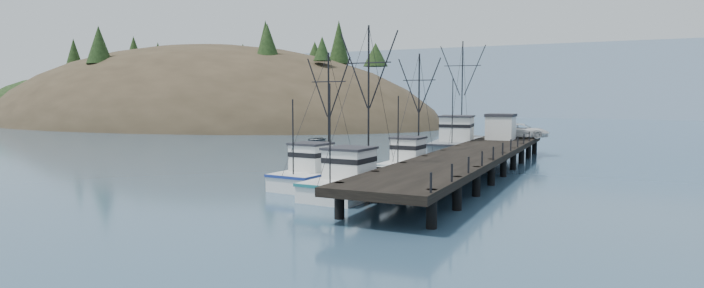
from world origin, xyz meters
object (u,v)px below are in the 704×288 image
pier (472,155)px  trawler_near (361,181)px  trawler_mid (322,174)px  trawler_far (414,164)px  work_vessel (459,145)px  pickup_truck (522,131)px  pier_shed (501,126)px  motorboat (316,142)px

pier → trawler_near: (-4.93, -12.03, -0.87)m
pier → trawler_mid: 13.64m
trawler_near → trawler_far: 10.43m
trawler_far → trawler_near: bearing=-91.6°
work_vessel → pickup_truck: bearing=25.6°
pickup_truck → trawler_near: bearing=163.8°
trawler_near → pickup_truck: size_ratio=2.06×
trawler_mid → work_vessel: 25.46m
trawler_far → pier_shed: trawler_far is taller
trawler_near → trawler_mid: 4.45m
trawler_near → trawler_far: (0.29, 10.43, 0.00)m
trawler_near → pier_shed: trawler_near is taller
trawler_mid → motorboat: trawler_mid is taller
trawler_far → motorboat: bearing=132.9°
pier → trawler_far: size_ratio=4.11×
trawler_mid → trawler_far: size_ratio=0.96×
motorboat → pier_shed: bearing=-28.6°
trawler_mid → trawler_near: bearing=-24.1°
work_vessel → pickup_truck: size_ratio=2.78×
trawler_far → pier_shed: (4.31, 16.24, 2.60)m
trawler_near → motorboat: size_ratio=2.35×
trawler_near → pickup_truck: trawler_near is taller
trawler_mid → trawler_far: trawler_far is taller
trawler_far → work_vessel: size_ratio=0.66×
pickup_truck → motorboat: 31.11m
trawler_near → pier: bearing=67.7°
pier → pier_shed: size_ratio=13.75×
work_vessel → trawler_near: bearing=-90.0°
trawler_far → pickup_truck: trawler_far is taller
trawler_mid → work_vessel: bearing=80.9°
trawler_mid → motorboat: (-19.82, 34.64, -0.82)m
trawler_far → motorboat: (-24.17, 26.03, -0.82)m
trawler_far → motorboat: size_ratio=2.11×
trawler_near → trawler_far: size_ratio=1.12×
pier → pickup_truck: size_ratio=7.59×
pickup_truck → motorboat: (-30.31, 6.43, -2.81)m
pickup_truck → work_vessel: bearing=111.5°
pier → work_vessel: size_ratio=2.73×
trawler_near → pickup_truck: 30.78m
pier_shed → motorboat: pier_shed is taller
trawler_far → motorboat: trawler_far is taller
pier → pier_shed: pier_shed is taller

